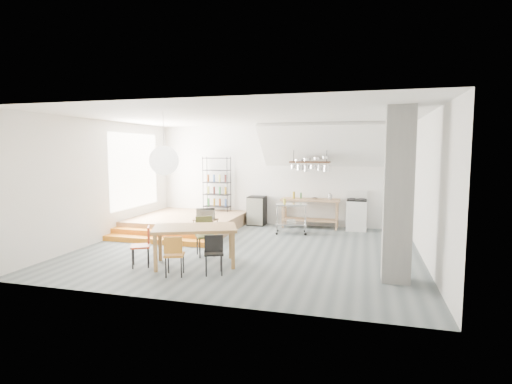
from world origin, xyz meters
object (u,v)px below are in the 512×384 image
(dining_table, at_px, (195,231))
(rolling_cart, at_px, (291,214))
(mini_fridge, at_px, (257,211))
(stove, at_px, (356,214))

(dining_table, height_order, rolling_cart, rolling_cart)
(mini_fridge, bearing_deg, dining_table, -90.92)
(rolling_cart, xyz_separation_m, mini_fridge, (-1.32, 1.08, -0.10))
(stove, distance_m, rolling_cart, 2.09)
(stove, relative_size, dining_table, 0.60)
(dining_table, height_order, mini_fridge, mini_fridge)
(mini_fridge, bearing_deg, stove, -0.80)
(stove, height_order, mini_fridge, stove)
(stove, height_order, rolling_cart, stove)
(dining_table, xyz_separation_m, rolling_cart, (1.39, 3.64, -0.16))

